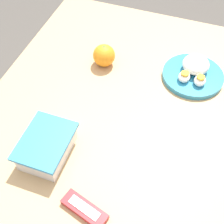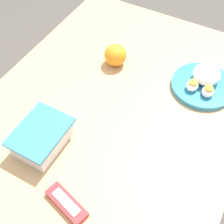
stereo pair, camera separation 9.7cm
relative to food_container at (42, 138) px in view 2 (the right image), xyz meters
The scene contains 6 objects.
ground_plane 0.82m from the food_container, 31.33° to the right, with size 10.00×10.00×0.00m, color #4C4742.
table 0.25m from the food_container, 31.33° to the right, with size 1.18×0.82×0.76m.
food_container is the anchor object (origin of this frame).
orange_fruit 0.41m from the food_container, ahead, with size 0.08×0.08×0.08m.
rice_plate 0.56m from the food_container, 36.92° to the right, with size 0.21×0.21×0.07m.
candy_bar 0.21m from the food_container, 126.76° to the right, with size 0.08×0.13×0.02m.
Camera 2 is at (-0.53, -0.30, 1.55)m, focal length 50.00 mm.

